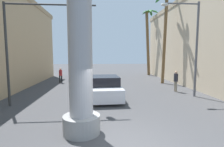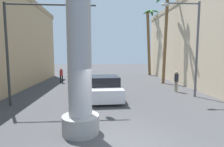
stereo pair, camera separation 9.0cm
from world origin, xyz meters
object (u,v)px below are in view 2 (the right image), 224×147
object	(u,v)px
pedestrian_far_left	(61,74)
palm_tree_far_right	(149,38)
pedestrian_mid_right	(176,80)
car_lead	(104,87)
traffic_light_mast	(34,34)
neon_sign_pole	(79,3)
street_lamp	(191,39)
palm_tree_mid_right	(165,28)

from	to	relation	value
pedestrian_far_left	palm_tree_far_right	bearing A→B (deg)	29.95
pedestrian_mid_right	car_lead	bearing A→B (deg)	-166.15
pedestrian_far_left	traffic_light_mast	bearing A→B (deg)	-87.17
pedestrian_far_left	car_lead	bearing A→B (deg)	-56.60
traffic_light_mast	car_lead	bearing A→B (deg)	23.08
neon_sign_pole	car_lead	xyz separation A→B (m)	(1.06, 5.73, -4.17)
neon_sign_pole	pedestrian_mid_right	bearing A→B (deg)	45.85
street_lamp	car_lead	xyz separation A→B (m)	(-6.11, 0.26, -3.41)
palm_tree_far_right	palm_tree_mid_right	distance (m)	7.48
traffic_light_mast	palm_tree_mid_right	xyz separation A→B (m)	(10.63, 7.69, 1.59)
street_lamp	palm_tree_far_right	world-z (taller)	palm_tree_far_right
pedestrian_far_left	pedestrian_mid_right	xyz separation A→B (m)	(10.43, -5.37, 0.05)
palm_tree_far_right	pedestrian_far_left	world-z (taller)	palm_tree_far_right
pedestrian_mid_right	pedestrian_far_left	bearing A→B (deg)	152.75
street_lamp	pedestrian_far_left	world-z (taller)	street_lamp
palm_tree_far_right	pedestrian_far_left	size ratio (longest dim) A/B	5.86
neon_sign_pole	street_lamp	bearing A→B (deg)	37.36
street_lamp	palm_tree_mid_right	size ratio (longest dim) A/B	0.71
street_lamp	pedestrian_mid_right	distance (m)	3.55
neon_sign_pole	traffic_light_mast	distance (m)	5.05
car_lead	palm_tree_far_right	xyz separation A→B (m)	(6.94, 13.42, 4.85)
car_lead	palm_tree_mid_right	size ratio (longest dim) A/B	0.55
palm_tree_far_right	pedestrian_far_left	distance (m)	13.99
traffic_light_mast	pedestrian_far_left	bearing A→B (deg)	92.83
traffic_light_mast	pedestrian_far_left	size ratio (longest dim) A/B	3.66
traffic_light_mast	pedestrian_mid_right	bearing A→B (deg)	17.73
car_lead	palm_tree_far_right	world-z (taller)	palm_tree_far_right
car_lead	neon_sign_pole	bearing A→B (deg)	-100.45
traffic_light_mast	pedestrian_mid_right	world-z (taller)	traffic_light_mast
car_lead	pedestrian_far_left	size ratio (longest dim) A/B	3.20
traffic_light_mast	car_lead	xyz separation A→B (m)	(4.08, 1.74, -3.51)
neon_sign_pole	traffic_light_mast	xyz separation A→B (m)	(-3.02, 3.99, -0.65)
traffic_light_mast	pedestrian_far_left	distance (m)	9.18
palm_tree_mid_right	pedestrian_far_left	distance (m)	12.10
car_lead	palm_tree_mid_right	bearing A→B (deg)	42.27
street_lamp	pedestrian_far_left	distance (m)	13.15
car_lead	pedestrian_mid_right	distance (m)	6.11
traffic_light_mast	car_lead	distance (m)	5.66
street_lamp	pedestrian_mid_right	xyz separation A→B (m)	(-0.18, 1.72, -3.10)
traffic_light_mast	palm_tree_far_right	size ratio (longest dim) A/B	0.62
palm_tree_mid_right	pedestrian_far_left	size ratio (longest dim) A/B	5.79
palm_tree_mid_right	pedestrian_mid_right	xyz separation A→B (m)	(-0.62, -4.49, -4.80)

